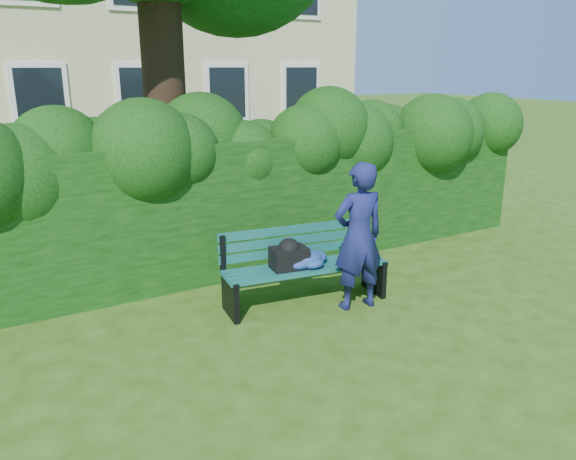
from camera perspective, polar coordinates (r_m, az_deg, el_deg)
ground at (r=6.14m, az=2.90°, el=-9.91°), size 80.00×80.00×0.00m
hedge at (r=7.65m, az=-6.13°, el=2.54°), size 10.00×1.00×1.80m
park_bench at (r=6.57m, az=1.34°, el=-3.32°), size 2.01×0.83×0.89m
man_reading at (r=6.40m, az=7.18°, el=-0.67°), size 0.67×0.48×1.71m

